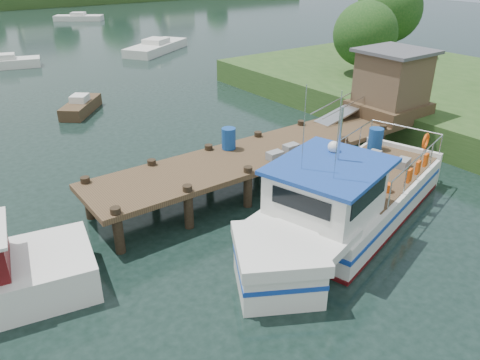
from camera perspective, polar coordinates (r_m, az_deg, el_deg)
ground_plane at (r=18.56m, az=-0.25°, el=-1.16°), size 160.00×160.00×0.00m
dock at (r=21.91m, az=13.81°, el=8.75°), size 16.60×3.00×4.78m
lobster_boat at (r=15.85m, az=12.42°, el=-2.94°), size 11.04×5.71×5.35m
moored_rowboat at (r=29.09m, az=-18.83°, el=8.52°), size 3.29×3.58×1.06m
moored_far at (r=70.91m, az=-19.07°, el=18.22°), size 6.40×5.40×1.07m
moored_b at (r=43.22m, az=-26.58°, el=12.66°), size 5.35×2.96×1.12m
moored_c at (r=46.23m, az=-10.16°, el=15.69°), size 7.85×6.39×1.21m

